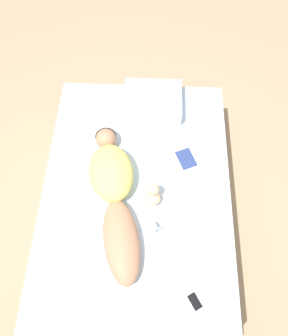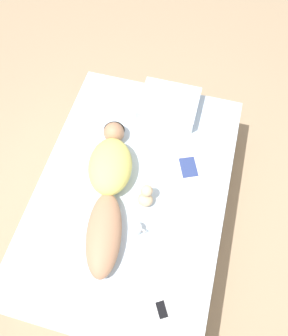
# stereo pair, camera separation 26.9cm
# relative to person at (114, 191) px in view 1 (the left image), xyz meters

# --- Properties ---
(ground_plane) EXTENTS (12.00, 12.00, 0.00)m
(ground_plane) POSITION_rel_person_xyz_m (0.17, 0.05, -0.68)
(ground_plane) COLOR #9E8466
(bed) EXTENTS (1.59, 2.28, 0.58)m
(bed) POSITION_rel_person_xyz_m (0.17, 0.05, -0.39)
(bed) COLOR beige
(bed) RESTS_ON ground_plane
(person) EXTENTS (0.55, 1.34, 0.22)m
(person) POSITION_rel_person_xyz_m (0.00, 0.00, 0.00)
(person) COLOR #A37556
(person) RESTS_ON bed
(open_magazine) EXTENTS (0.48, 0.41, 0.01)m
(open_magazine) POSITION_rel_person_xyz_m (0.49, 0.33, -0.09)
(open_magazine) COLOR silver
(open_magazine) RESTS_ON bed
(coffee_mug) EXTENTS (0.12, 0.09, 0.09)m
(coffee_mug) POSITION_rel_person_xyz_m (0.30, -0.27, -0.05)
(coffee_mug) COLOR white
(coffee_mug) RESTS_ON bed
(cell_phone) EXTENTS (0.13, 0.15, 0.01)m
(cell_phone) POSITION_rel_person_xyz_m (0.62, -0.76, -0.09)
(cell_phone) COLOR silver
(cell_phone) RESTS_ON bed
(plush_toy) EXTENTS (0.12, 0.15, 0.18)m
(plush_toy) POSITION_rel_person_xyz_m (0.31, -0.01, -0.02)
(plush_toy) COLOR #D1B289
(plush_toy) RESTS_ON bed
(pillow) EXTENTS (0.52, 0.42, 0.14)m
(pillow) POSITION_rel_person_xyz_m (0.28, 0.91, -0.03)
(pillow) COLOR silver
(pillow) RESTS_ON bed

